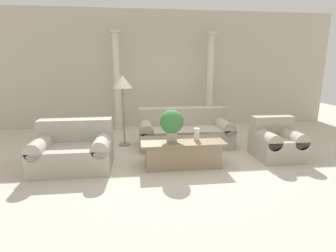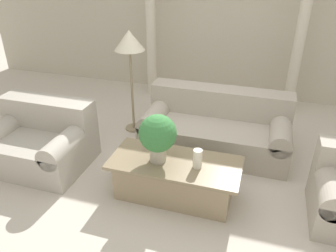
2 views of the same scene
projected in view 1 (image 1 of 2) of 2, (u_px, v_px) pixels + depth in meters
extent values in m
plane|color=beige|center=(175.00, 156.00, 5.09)|extent=(16.00, 16.00, 0.00)
cube|color=beige|center=(161.00, 70.00, 7.41)|extent=(10.00, 0.06, 3.20)
cube|color=#ADA393|center=(185.00, 136.00, 5.69)|extent=(1.96, 0.95, 0.42)
cube|color=#ADA393|center=(182.00, 116.00, 5.90)|extent=(1.96, 0.33, 0.38)
cylinder|color=#ADA393|center=(146.00, 128.00, 5.54)|extent=(0.28, 0.95, 0.28)
cylinder|color=#ADA393|center=(223.00, 125.00, 5.74)|extent=(0.28, 0.95, 0.28)
cube|color=#B1A99C|center=(74.00, 156.00, 4.45)|extent=(1.26, 0.95, 0.42)
cube|color=#B1A99C|center=(76.00, 129.00, 4.66)|extent=(1.26, 0.33, 0.38)
cylinder|color=#B1A99C|center=(42.00, 145.00, 4.34)|extent=(0.28, 0.95, 0.28)
cylinder|color=#B1A99C|center=(103.00, 143.00, 4.46)|extent=(0.28, 0.95, 0.28)
cube|color=#998466|center=(182.00, 154.00, 4.60)|extent=(1.26, 0.58, 0.41)
cube|color=#897759|center=(182.00, 141.00, 4.55)|extent=(1.43, 0.66, 0.04)
cylinder|color=#B2A893|center=(172.00, 136.00, 4.47)|extent=(0.18, 0.18, 0.17)
sphere|color=#387A3D|center=(172.00, 122.00, 4.42)|extent=(0.41, 0.41, 0.41)
cylinder|color=silver|center=(197.00, 134.00, 4.53)|extent=(0.10, 0.10, 0.21)
cylinder|color=gray|center=(125.00, 144.00, 5.79)|extent=(0.26, 0.26, 0.03)
cylinder|color=gray|center=(124.00, 117.00, 5.65)|extent=(0.04, 0.04, 1.22)
cone|color=beige|center=(122.00, 82.00, 5.48)|extent=(0.43, 0.43, 0.27)
cylinder|color=beige|center=(117.00, 83.00, 6.89)|extent=(0.17, 0.17, 2.52)
cube|color=beige|center=(115.00, 32.00, 6.60)|extent=(0.24, 0.24, 0.06)
cylinder|color=beige|center=(210.00, 83.00, 7.19)|extent=(0.17, 0.17, 2.52)
cube|color=beige|center=(212.00, 33.00, 6.90)|extent=(0.24, 0.24, 0.06)
cube|color=#ADA393|center=(276.00, 148.00, 4.93)|extent=(0.78, 0.80, 0.41)
cube|color=#ADA393|center=(271.00, 125.00, 5.10)|extent=(0.78, 0.28, 0.35)
cylinder|color=#ADA393|center=(265.00, 137.00, 4.86)|extent=(0.28, 0.80, 0.28)
cylinder|color=#ADA393|center=(290.00, 137.00, 4.92)|extent=(0.28, 0.80, 0.28)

